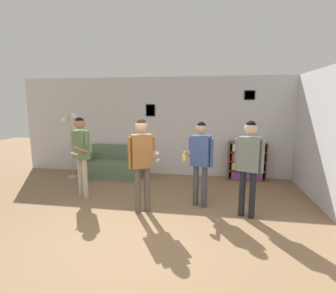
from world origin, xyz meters
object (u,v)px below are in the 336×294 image
bookshelf (247,161)px  person_spectator_near_bookshelf (249,159)px  person_player_foreground_left (81,148)px  drinking_cup (245,140)px  couch (114,166)px  floor_lamp (70,132)px  person_watcher_holding_cup (201,155)px  bottle_on_floor (85,178)px  person_player_foreground_center (142,156)px

bookshelf → person_spectator_near_bookshelf: size_ratio=0.58×
person_player_foreground_left → drinking_cup: (3.58, 1.88, -0.01)m
drinking_cup → person_spectator_near_bookshelf: bearing=-95.2°
couch → drinking_cup: size_ratio=16.14×
bookshelf → floor_lamp: bearing=-173.3°
person_watcher_holding_cup → bottle_on_floor: 3.33m
person_spectator_near_bookshelf → person_watcher_holding_cup: bearing=157.6°
person_player_foreground_left → drinking_cup: person_player_foreground_left is taller
drinking_cup → person_player_foreground_center: bearing=-130.5°
person_player_foreground_left → bottle_on_floor: 1.48m
floor_lamp → person_player_foreground_left: size_ratio=1.01×
couch → drinking_cup: drinking_cup is taller
bookshelf → person_spectator_near_bookshelf: bearing=-97.0°
couch → bookshelf: (3.57, 0.20, 0.22)m
person_player_foreground_left → person_spectator_near_bookshelf: (3.36, -0.47, -0.00)m
couch → floor_lamp: floor_lamp is taller
person_spectator_near_bookshelf → drinking_cup: bearing=84.8°
bookshelf → person_player_foreground_left: person_player_foreground_left is taller
person_player_foreground_left → person_player_foreground_center: size_ratio=0.99×
couch → person_player_foreground_center: 2.77m
couch → bookshelf: size_ratio=1.55×
person_player_foreground_center → person_spectator_near_bookshelf: (1.88, 0.11, -0.02)m
person_player_foreground_center → bookshelf: bearing=48.5°
floor_lamp → person_watcher_holding_cup: 3.80m
floor_lamp → person_player_foreground_center: same height
floor_lamp → person_watcher_holding_cup: (3.50, -1.45, -0.21)m
drinking_cup → person_player_foreground_left: bearing=-152.3°
floor_lamp → person_player_foreground_left: (0.99, -1.33, -0.17)m
floor_lamp → person_spectator_near_bookshelf: floor_lamp is taller
floor_lamp → person_player_foreground_center: 3.12m
bookshelf → floor_lamp: (-4.64, -0.55, 0.74)m
person_watcher_holding_cup → bottle_on_floor: size_ratio=6.40×
person_watcher_holding_cup → person_spectator_near_bookshelf: 0.92m
couch → floor_lamp: bearing=-162.1°
couch → person_player_foreground_left: 1.85m
person_watcher_holding_cup → bookshelf: bearing=60.3°
floor_lamp → drinking_cup: size_ratio=18.11×
person_player_foreground_center → floor_lamp: bearing=142.3°
bookshelf → person_player_foreground_left: 4.14m
floor_lamp → bottle_on_floor: bearing=-31.7°
couch → bookshelf: 3.59m
bookshelf → person_watcher_holding_cup: person_watcher_holding_cup is taller
bookshelf → couch: bearing=-176.7°
floor_lamp → person_spectator_near_bookshelf: bearing=-22.4°
person_watcher_holding_cup → drinking_cup: person_watcher_holding_cup is taller
couch → person_watcher_holding_cup: bearing=-36.3°
bookshelf → person_player_foreground_left: bearing=-152.8°
person_player_foreground_left → bottle_on_floor: person_player_foreground_left is taller
person_player_foreground_left → person_watcher_holding_cup: 2.52m
person_player_foreground_left → person_watcher_holding_cup: bearing=-2.6°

